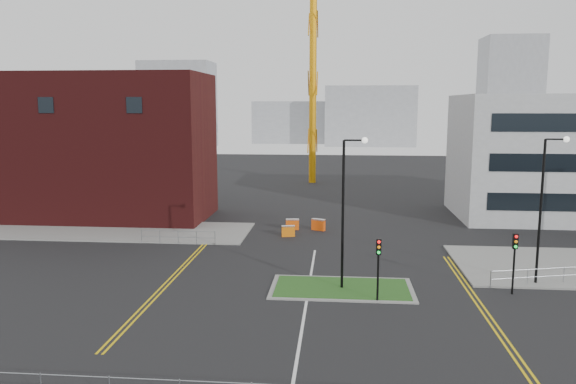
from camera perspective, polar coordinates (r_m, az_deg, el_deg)
name	(u,v)px	position (r m, az deg, el deg)	size (l,w,h in m)	color
ground	(300,343)	(27.18, 1.19, -15.10)	(200.00, 200.00, 0.00)	black
pavement_left	(92,230)	(52.71, -19.32, -3.67)	(28.00, 8.00, 0.12)	slate
island_kerb	(342,288)	(34.58, 5.48, -9.73)	(8.60, 4.60, 0.08)	slate
grass_island	(342,288)	(34.57, 5.48, -9.69)	(8.00, 4.00, 0.12)	#214F1A
brick_building	(85,148)	(58.40, -19.90, 4.22)	(24.20, 10.07, 14.24)	#481212
streetlamp_island	(347,201)	(33.26, 5.99, -0.92)	(1.46, 0.36, 9.18)	black
streetlamp_right_near	(545,198)	(37.39, 24.66, -0.60)	(1.46, 0.36, 9.18)	black
traffic_light_island	(378,258)	(31.99, 9.17, -6.61)	(0.28, 0.33, 3.65)	black
traffic_light_right	(515,252)	(35.37, 22.04, -5.65)	(0.28, 0.33, 3.65)	black
railing_left	(178,235)	(45.79, -11.11, -4.30)	(6.05, 0.05, 1.10)	gray
centre_line	(302,326)	(29.01, 1.47, -13.49)	(0.15, 30.00, 0.01)	silver
yellow_left_a	(174,274)	(38.02, -11.53, -8.19)	(0.12, 24.00, 0.01)	gold
yellow_left_b	(178,274)	(37.93, -11.09, -8.22)	(0.12, 24.00, 0.01)	gold
yellow_right_a	(477,304)	(33.62, 18.62, -10.78)	(0.12, 20.00, 0.01)	gold
yellow_right_b	(482,305)	(33.69, 19.12, -10.76)	(0.12, 20.00, 0.01)	gold
skyline_a	(179,105)	(150.66, -11.05, 8.68)	(18.00, 12.00, 22.00)	gray
skyline_b	(370,116)	(155.03, 8.29, 7.65)	(24.00, 12.00, 16.00)	gray
skyline_c	(509,93)	(155.95, 21.56, 9.34)	(14.00, 12.00, 28.00)	gray
skyline_d	(305,122)	(165.14, 1.79, 7.11)	(30.00, 12.00, 12.00)	gray
barrier_left	(288,231)	(47.53, 0.02, -3.94)	(1.16, 0.58, 0.93)	orange
barrier_mid	(292,224)	(50.06, 0.45, -3.26)	(1.20, 0.52, 0.98)	#E0500C
barrier_right	(318,224)	(49.92, 3.11, -3.28)	(1.27, 0.88, 1.02)	#F5500D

